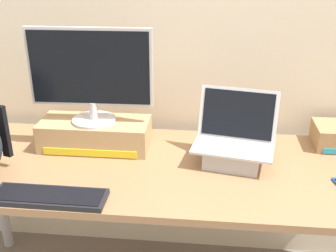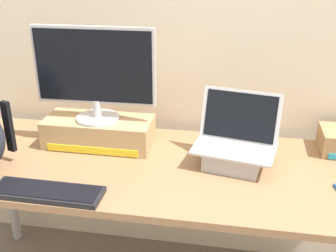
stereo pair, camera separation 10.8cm
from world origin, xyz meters
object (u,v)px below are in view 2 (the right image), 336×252
(desktop_monitor, at_px, (94,72))
(open_laptop, at_px, (235,150))
(external_keyboard, at_px, (47,192))
(toner_box_yellow, at_px, (99,132))

(desktop_monitor, relative_size, open_laptop, 1.46)
(external_keyboard, bearing_deg, toner_box_yellow, 82.48)
(desktop_monitor, height_order, open_laptop, desktop_monitor)
(open_laptop, bearing_deg, toner_box_yellow, -176.68)
(toner_box_yellow, xyz_separation_m, open_laptop, (0.61, -0.08, 0.00))
(toner_box_yellow, height_order, external_keyboard, toner_box_yellow)
(open_laptop, distance_m, external_keyboard, 0.75)
(desktop_monitor, xyz_separation_m, open_laptop, (0.61, -0.08, -0.28))
(toner_box_yellow, bearing_deg, external_keyboard, -98.05)
(desktop_monitor, bearing_deg, external_keyboard, -99.50)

